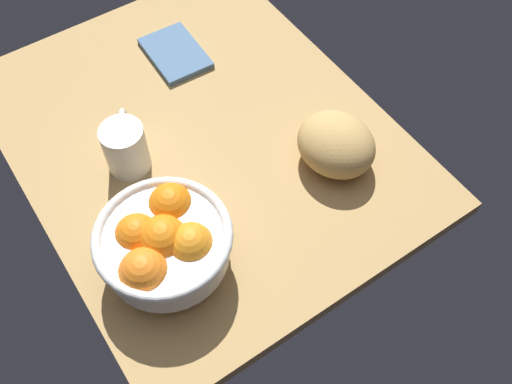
% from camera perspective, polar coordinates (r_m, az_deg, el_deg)
% --- Properties ---
extents(ground_plane, '(0.83, 0.66, 0.03)m').
position_cam_1_polar(ground_plane, '(1.13, -5.43, 5.21)').
color(ground_plane, tan).
extents(fruit_bowl, '(0.22, 0.22, 0.11)m').
position_cam_1_polar(fruit_bowl, '(0.92, -9.03, -4.93)').
color(fruit_bowl, white).
rests_on(fruit_bowl, ground).
extents(bread_loaf, '(0.16, 0.15, 0.09)m').
position_cam_1_polar(bread_loaf, '(1.05, 7.83, 4.64)').
color(bread_loaf, tan).
rests_on(bread_loaf, ground).
extents(napkin_folded, '(0.15, 0.11, 0.01)m').
position_cam_1_polar(napkin_folded, '(1.27, -7.89, 13.29)').
color(napkin_folded, slate).
rests_on(napkin_folded, ground).
extents(mug, '(0.12, 0.08, 0.10)m').
position_cam_1_polar(mug, '(1.06, -12.62, 4.35)').
color(mug, silver).
rests_on(mug, ground).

